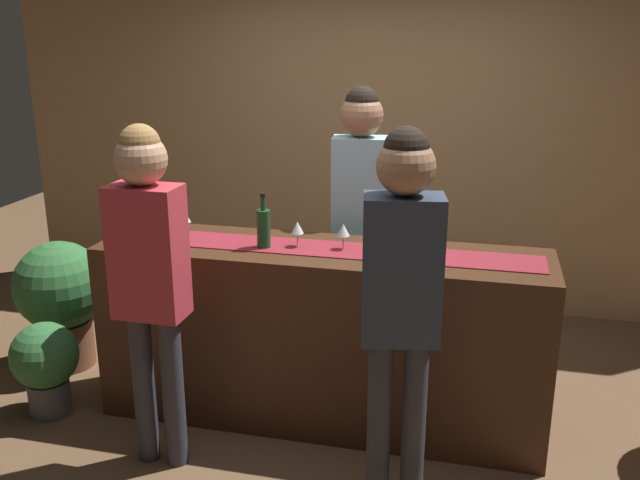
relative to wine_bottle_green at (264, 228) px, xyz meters
name	(u,v)px	position (x,y,z in m)	size (l,w,h in m)	color
ground_plane	(321,414)	(0.30, 0.05, -1.12)	(10.00, 10.00, 0.00)	brown
back_wall	(379,121)	(0.30, 1.95, 0.33)	(6.00, 0.12, 2.90)	tan
bar_counter	(321,335)	(0.30, 0.05, -0.62)	(2.45, 0.60, 1.01)	#3D2314
counter_runner_cloth	(321,248)	(0.30, 0.05, -0.11)	(2.33, 0.28, 0.01)	maroon
wine_bottle_green	(264,228)	(0.00, 0.00, 0.00)	(0.07, 0.07, 0.30)	#194723
wine_bottle_clear	(398,229)	(0.70, 0.15, 0.00)	(0.07, 0.07, 0.30)	#B2C6C1
wine_glass_near_customer	(343,231)	(0.42, 0.07, -0.01)	(0.07, 0.07, 0.14)	silver
wine_glass_mid_counter	(297,228)	(0.17, 0.06, -0.01)	(0.07, 0.07, 0.14)	silver
wine_glass_far_end	(185,217)	(-0.51, 0.12, -0.01)	(0.07, 0.07, 0.14)	silver
bartender	(360,199)	(0.41, 0.63, 0.03)	(0.36, 0.26, 1.83)	#26262B
customer_sipping	(402,280)	(0.81, -0.58, -0.02)	(0.37, 0.26, 1.77)	#33333D
customer_browsing	(149,263)	(-0.39, -0.56, -0.04)	(0.34, 0.24, 1.74)	#33333D
potted_plant_tall	(61,295)	(-1.48, 0.27, -0.63)	(0.58, 0.58, 0.85)	brown
potted_plant_small	(45,362)	(-1.23, -0.29, -0.80)	(0.38, 0.38, 0.56)	#4C4C51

